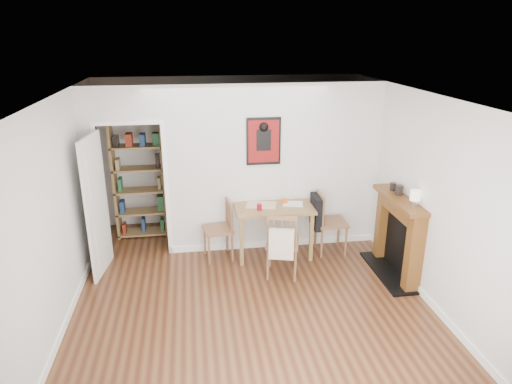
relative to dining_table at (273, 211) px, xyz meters
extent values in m
plane|color=brown|center=(-0.52, -1.10, -0.71)|extent=(5.20, 5.20, 0.00)
plane|color=silver|center=(-0.52, 1.50, 0.59)|extent=(4.50, 0.00, 4.50)
plane|color=silver|center=(-0.52, -3.70, 0.59)|extent=(4.50, 0.00, 4.50)
plane|color=silver|center=(-2.77, -1.10, 0.59)|extent=(0.00, 5.20, 5.20)
plane|color=silver|center=(1.73, -1.10, 0.59)|extent=(0.00, 5.20, 5.20)
plane|color=silver|center=(-0.52, -1.10, 1.89)|extent=(5.20, 5.20, 0.00)
cube|color=silver|center=(0.06, 0.30, 0.59)|extent=(3.35, 0.10, 2.60)
cube|color=silver|center=(-2.64, 0.30, 0.59)|extent=(0.25, 0.10, 2.60)
cube|color=silver|center=(-2.07, 0.30, 1.62)|extent=(0.90, 0.10, 0.55)
cube|color=white|center=(-2.55, 0.30, 0.32)|extent=(0.06, 0.14, 2.05)
cube|color=white|center=(-1.59, 0.30, 0.32)|extent=(0.06, 0.14, 2.05)
cube|color=white|center=(0.06, 0.24, -0.66)|extent=(3.35, 0.02, 0.10)
cube|color=white|center=(-2.76, -1.70, -0.66)|extent=(0.02, 4.00, 0.10)
cube|color=white|center=(1.72, -1.70, -0.66)|extent=(0.02, 4.00, 0.10)
cube|color=white|center=(-2.54, -0.17, 0.29)|extent=(0.15, 0.80, 2.00)
cube|color=black|center=(-0.12, 0.24, 1.04)|extent=(0.52, 0.02, 0.72)
cube|color=maroon|center=(-0.12, 0.22, 1.04)|extent=(0.46, 0.00, 0.64)
cube|color=olive|center=(0.00, 0.00, 0.08)|extent=(1.18, 0.75, 0.04)
cube|color=olive|center=(-0.53, -0.31, -0.33)|extent=(0.05, 0.05, 0.76)
cube|color=olive|center=(0.53, -0.31, -0.33)|extent=(0.05, 0.05, 0.76)
cube|color=olive|center=(-0.53, 0.31, -0.33)|extent=(0.05, 0.05, 0.76)
cube|color=olive|center=(0.53, 0.31, -0.33)|extent=(0.05, 0.05, 0.76)
cube|color=black|center=(0.65, -0.07, -0.01)|extent=(0.12, 0.41, 0.51)
cube|color=beige|center=(-0.05, -0.91, -0.09)|extent=(0.35, 0.20, 0.43)
cube|color=olive|center=(-2.46, 1.03, 0.29)|extent=(0.04, 0.34, 1.99)
cube|color=olive|center=(-1.67, 1.03, 0.29)|extent=(0.04, 0.34, 1.99)
cube|color=olive|center=(-2.07, 1.03, -0.67)|extent=(0.84, 0.34, 0.03)
cube|color=olive|center=(-2.07, 1.03, 0.09)|extent=(0.84, 0.34, 0.03)
cube|color=olive|center=(-2.07, 1.03, 1.24)|extent=(0.84, 0.34, 0.03)
cube|color=maroon|center=(-2.07, 1.03, 0.29)|extent=(0.73, 0.27, 0.27)
cube|color=brown|center=(1.63, -1.34, -0.16)|extent=(0.20, 0.16, 1.10)
cube|color=brown|center=(1.63, -0.35, -0.16)|extent=(0.20, 0.16, 1.10)
cube|color=brown|center=(1.60, -0.85, 0.42)|extent=(0.30, 1.21, 0.06)
cube|color=brown|center=(1.63, -0.85, 0.29)|extent=(0.20, 0.85, 0.20)
cube|color=black|center=(1.69, -0.85, -0.26)|extent=(0.08, 0.81, 0.88)
cube|color=black|center=(1.57, -0.85, -0.69)|extent=(0.45, 1.25, 0.03)
cylinder|color=maroon|center=(-0.24, -0.16, 0.14)|extent=(0.07, 0.07, 0.10)
sphere|color=#FF580D|center=(0.19, 0.06, 0.14)|extent=(0.08, 0.08, 0.08)
cube|color=#EDE2C3|center=(-0.18, 0.05, 0.10)|extent=(0.52, 0.44, 0.00)
cube|color=white|center=(0.30, 0.01, 0.10)|extent=(0.34, 0.28, 0.01)
cylinder|color=silver|center=(1.64, -1.17, 0.49)|extent=(0.07, 0.07, 0.08)
cylinder|color=beige|center=(1.64, -1.17, 0.60)|extent=(0.14, 0.14, 0.14)
cylinder|color=black|center=(1.63, -0.73, 0.52)|extent=(0.11, 0.11, 0.13)
cylinder|color=black|center=(1.63, -0.55, 0.51)|extent=(0.09, 0.09, 0.11)
camera|label=1|loc=(-1.19, -6.34, 2.60)|focal=32.00mm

